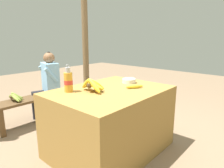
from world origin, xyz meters
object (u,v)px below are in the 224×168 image
loose_banana_front (134,86)px  seated_vendor (48,81)px  serving_bowl (129,80)px  banana_bunch_green (14,97)px  water_bottle (68,82)px  wooden_bench (38,101)px  support_post_far (85,45)px  banana_bunch_ripe (92,85)px

loose_banana_front → seated_vendor: 1.57m
serving_bowl → banana_bunch_green: bearing=122.5°
serving_bowl → loose_banana_front: 0.28m
water_bottle → wooden_bench: water_bottle is taller
wooden_bench → seated_vendor: (0.18, -0.02, 0.28)m
water_bottle → banana_bunch_green: 1.20m
wooden_bench → support_post_far: 1.58m
serving_bowl → water_bottle: (-0.76, 0.22, 0.08)m
serving_bowl → support_post_far: size_ratio=0.07×
banana_bunch_ripe → seated_vendor: seated_vendor is taller
banana_bunch_ripe → seated_vendor: 1.34m
seated_vendor → support_post_far: (1.13, 0.37, 0.53)m
seated_vendor → loose_banana_front: bearing=111.7°
serving_bowl → banana_bunch_ripe: bearing=176.0°
seated_vendor → support_post_far: support_post_far is taller
water_bottle → support_post_far: support_post_far is taller
loose_banana_front → support_post_far: (0.97, 1.92, 0.39)m
wooden_bench → seated_vendor: bearing=-6.1°
loose_banana_front → banana_bunch_green: size_ratio=0.62×
serving_bowl → wooden_bench: serving_bowl is taller
loose_banana_front → banana_bunch_green: loose_banana_front is taller
banana_bunch_green → serving_bowl: bearing=-57.5°
loose_banana_front → seated_vendor: bearing=95.9°
serving_bowl → seated_vendor: seated_vendor is taller
water_bottle → loose_banana_front: 0.73m
water_bottle → wooden_bench: size_ratio=0.21×
serving_bowl → water_bottle: water_bottle is taller
wooden_bench → banana_bunch_ripe: bearing=-93.0°
loose_banana_front → water_bottle: bearing=143.1°
loose_banana_front → support_post_far: size_ratio=0.09×
banana_bunch_ripe → wooden_bench: size_ratio=0.24×
serving_bowl → wooden_bench: (-0.53, 1.36, -0.43)m
water_bottle → wooden_bench: bearing=78.3°
banana_bunch_ripe → loose_banana_front: bearing=-31.7°
banana_bunch_ripe → water_bottle: bearing=132.9°
loose_banana_front → banana_bunch_green: 1.74m
seated_vendor → banana_bunch_green: (-0.52, 0.02, -0.14)m
banana_bunch_green → support_post_far: 1.82m
banana_bunch_ripe → loose_banana_front: (0.41, -0.25, -0.05)m
water_bottle → wooden_bench: 1.27m
water_bottle → seated_vendor: seated_vendor is taller
support_post_far → seated_vendor: bearing=-161.9°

